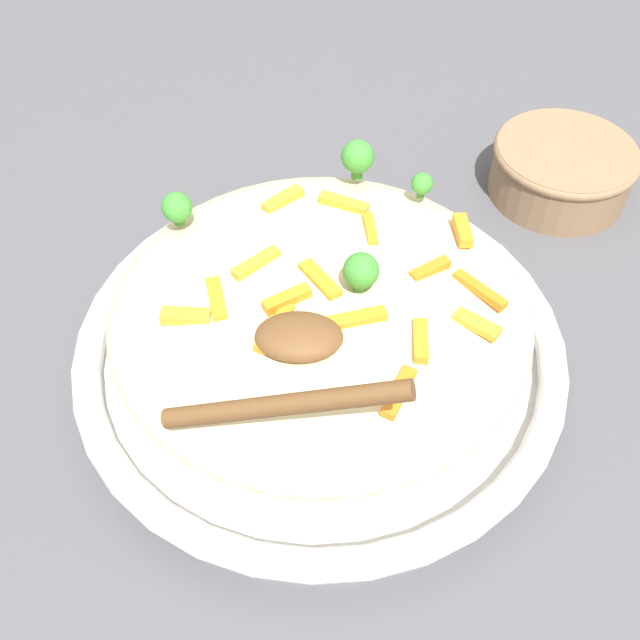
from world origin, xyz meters
TOP-DOWN VIEW (x-y plane):
  - ground_plane at (0.00, 0.00)m, footprint 2.40×2.40m
  - serving_bowl at (0.00, 0.00)m, footprint 0.36×0.36m
  - pasta_mound at (0.00, 0.00)m, footprint 0.30×0.29m
  - carrot_piece_0 at (-0.03, 0.09)m, footprint 0.03×0.03m
  - carrot_piece_1 at (0.11, 0.00)m, footprint 0.03×0.04m
  - carrot_piece_2 at (-0.03, -0.04)m, footprint 0.02×0.04m
  - carrot_piece_3 at (-0.04, 0.02)m, footprint 0.03×0.03m
  - carrot_piece_4 at (-0.07, -0.02)m, footprint 0.02×0.04m
  - carrot_piece_5 at (0.00, 0.00)m, footprint 0.03×0.04m
  - carrot_piece_6 at (-0.09, -0.03)m, footprint 0.03×0.01m
  - carrot_piece_7 at (0.03, 0.05)m, footprint 0.01×0.03m
  - carrot_piece_8 at (0.08, 0.02)m, footprint 0.03×0.02m
  - carrot_piece_9 at (0.05, -0.09)m, footprint 0.02×0.04m
  - carrot_piece_10 at (0.10, -0.03)m, footprint 0.03×0.03m
  - carrot_piece_11 at (0.02, -0.03)m, footprint 0.04×0.02m
  - carrot_piece_12 at (0.07, -0.05)m, footprint 0.01×0.03m
  - carrot_piece_13 at (0.02, 0.08)m, footprint 0.04×0.02m
  - carrot_piece_14 at (-0.02, -0.02)m, footprint 0.03×0.03m
  - carrot_piece_15 at (0.10, 0.06)m, footprint 0.01×0.03m
  - broccoli_floret_0 at (-0.11, 0.06)m, footprint 0.02×0.02m
  - broccoli_floret_1 at (0.03, -0.01)m, footprint 0.02×0.02m
  - broccoli_floret_2 at (0.07, 0.10)m, footprint 0.02×0.02m
  - broccoli_floret_3 at (0.03, 0.12)m, footprint 0.03×0.03m
  - serving_spoon at (-0.01, -0.07)m, footprint 0.14×0.10m
  - companion_bowl at (0.22, 0.22)m, footprint 0.14×0.14m

SIDE VIEW (x-z plane):
  - ground_plane at x=0.00m, z-range 0.00..0.00m
  - serving_bowl at x=0.00m, z-range 0.00..0.05m
  - companion_bowl at x=0.22m, z-range 0.00..0.06m
  - pasta_mound at x=0.00m, z-range 0.04..0.10m
  - carrot_piece_10 at x=0.10m, z-range 0.09..0.10m
  - carrot_piece_9 at x=0.05m, z-range 0.09..0.10m
  - carrot_piece_1 at x=0.11m, z-range 0.09..0.10m
  - carrot_piece_0 at x=-0.03m, z-range 0.09..0.10m
  - carrot_piece_6 at x=-0.09m, z-range 0.09..0.10m
  - carrot_piece_15 at x=0.10m, z-range 0.09..0.10m
  - carrot_piece_8 at x=0.08m, z-range 0.09..0.10m
  - carrot_piece_4 at x=-0.07m, z-range 0.10..0.10m
  - carrot_piece_13 at x=0.02m, z-range 0.10..0.10m
  - carrot_piece_12 at x=0.07m, z-range 0.10..0.10m
  - carrot_piece_7 at x=0.03m, z-range 0.10..0.10m
  - carrot_piece_2 at x=-0.03m, z-range 0.10..0.10m
  - carrot_piece_11 at x=0.02m, z-range 0.10..0.11m
  - carrot_piece_3 at x=-0.04m, z-range 0.10..0.11m
  - carrot_piece_5 at x=0.00m, z-range 0.10..0.11m
  - carrot_piece_14 at x=-0.02m, z-range 0.10..0.11m
  - broccoli_floret_2 at x=0.07m, z-range 0.10..0.12m
  - broccoli_floret_0 at x=-0.11m, z-range 0.10..0.12m
  - broccoli_floret_3 at x=0.03m, z-range 0.10..0.13m
  - serving_spoon at x=-0.01m, z-range 0.08..0.15m
  - broccoli_floret_1 at x=0.03m, z-range 0.10..0.13m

